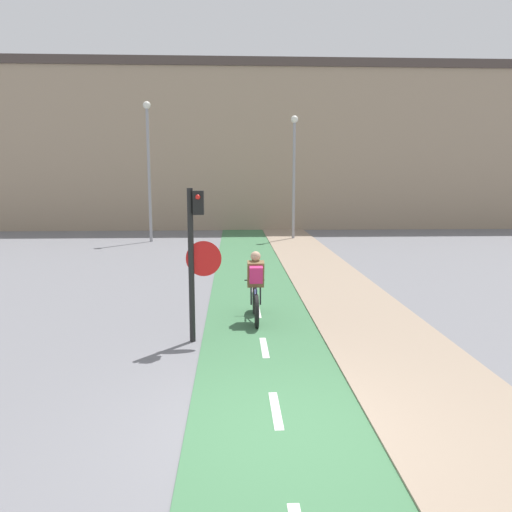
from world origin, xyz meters
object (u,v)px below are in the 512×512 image
Objects in this scene: traffic_light_pole at (196,248)px; cyclist_near at (256,289)px; street_lamp_far at (148,157)px; street_lamp_sidewalk at (294,164)px.

traffic_light_pole is 1.64× the size of cyclist_near.
cyclist_near is (4.50, -13.83, -3.35)m from street_lamp_far.
traffic_light_pole is 16.37m from street_lamp_sidewalk.
street_lamp_far is at bearing -174.57° from street_lamp_sidewalk.
street_lamp_sidewalk reaches higher than traffic_light_pole.
traffic_light_pole reaches higher than cyclist_near.
street_lamp_sidewalk is at bearing 79.96° from cyclist_near.
street_lamp_far is 3.72× the size of cyclist_near.
street_lamp_sidewalk reaches higher than cyclist_near.
street_lamp_far reaches higher than cyclist_near.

